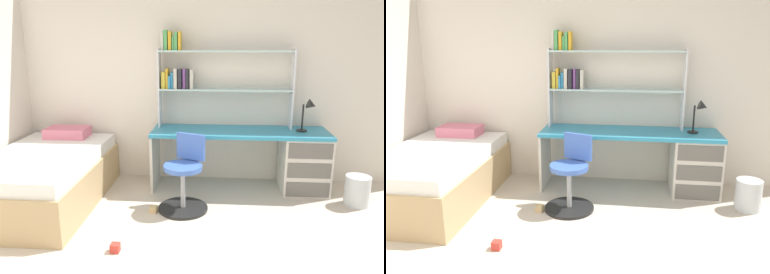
# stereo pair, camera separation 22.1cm
# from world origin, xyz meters

# --- Properties ---
(room_shell) EXTENTS (5.56, 6.06, 2.68)m
(room_shell) POSITION_xyz_m (-1.21, 1.23, 1.34)
(room_shell) COLOR silver
(room_shell) RESTS_ON ground_plane
(desk) EXTENTS (2.05, 0.60, 0.71)m
(desk) POSITION_xyz_m (0.94, 2.21, 0.40)
(desk) COLOR teal
(desk) RESTS_ON ground_plane
(bookshelf_hutch) EXTENTS (1.59, 0.22, 1.14)m
(bookshelf_hutch) POSITION_xyz_m (-0.03, 2.39, 1.37)
(bookshelf_hutch) COLOR silver
(bookshelf_hutch) RESTS_ON desk
(desk_lamp) EXTENTS (0.20, 0.17, 0.38)m
(desk_lamp) POSITION_xyz_m (1.17, 2.19, 0.97)
(desk_lamp) COLOR black
(desk_lamp) RESTS_ON desk
(swivel_chair) EXTENTS (0.52, 0.52, 0.78)m
(swivel_chair) POSITION_xyz_m (-0.20, 1.59, 0.31)
(swivel_chair) COLOR black
(swivel_chair) RESTS_ON ground_plane
(bed_platform) EXTENTS (1.11, 1.82, 0.70)m
(bed_platform) POSITION_xyz_m (-1.71, 1.61, 0.29)
(bed_platform) COLOR tan
(bed_platform) RESTS_ON ground_plane
(waste_bin) EXTENTS (0.26, 0.26, 0.33)m
(waste_bin) POSITION_xyz_m (1.65, 1.82, 0.16)
(waste_bin) COLOR silver
(waste_bin) RESTS_ON ground_plane
(toy_block_red_1) EXTENTS (0.08, 0.08, 0.07)m
(toy_block_red_1) POSITION_xyz_m (-0.70, 0.70, 0.04)
(toy_block_red_1) COLOR red
(toy_block_red_1) RESTS_ON ground_plane
(toy_block_natural_2) EXTENTS (0.08, 0.08, 0.07)m
(toy_block_natural_2) POSITION_xyz_m (-0.50, 1.46, 0.04)
(toy_block_natural_2) COLOR tan
(toy_block_natural_2) RESTS_ON ground_plane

